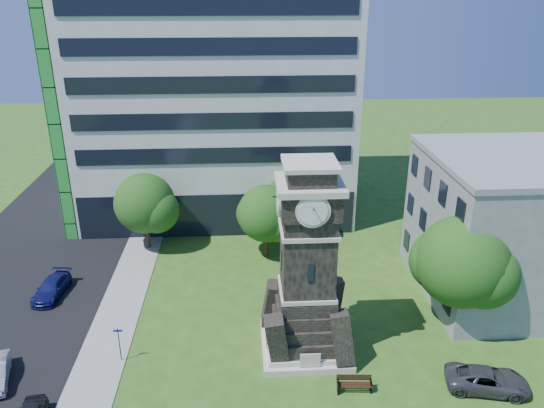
{
  "coord_description": "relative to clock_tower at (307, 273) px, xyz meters",
  "views": [
    {
      "loc": [
        -0.68,
        -25.26,
        20.99
      ],
      "look_at": [
        1.28,
        8.08,
        7.27
      ],
      "focal_mm": 35.0,
      "sensor_mm": 36.0,
      "label": 1
    }
  ],
  "objects": [
    {
      "name": "car_east_lot",
      "position": [
        9.74,
        -4.36,
        -4.64
      ],
      "size": [
        4.92,
        3.03,
        1.27
      ],
      "primitive_type": "imported",
      "rotation": [
        0.0,
        0.0,
        1.36
      ],
      "color": "#424347",
      "rests_on": "ground"
    },
    {
      "name": "street_sign",
      "position": [
        -11.26,
        -0.69,
        -3.83
      ],
      "size": [
        0.56,
        0.06,
        2.32
      ],
      "rotation": [
        0.0,
        0.0,
        -0.02
      ],
      "color": "black",
      "rests_on": "ground"
    },
    {
      "name": "clock_tower",
      "position": [
        0.0,
        0.0,
        0.0
      ],
      "size": [
        5.4,
        5.4,
        12.22
      ],
      "color": "beige",
      "rests_on": "ground"
    },
    {
      "name": "tree_nc",
      "position": [
        -1.73,
        12.32,
        -1.57
      ],
      "size": [
        5.21,
        4.74,
        6.24
      ],
      "rotation": [
        0.0,
        0.0,
        -0.12
      ],
      "color": "#332114",
      "rests_on": "ground"
    },
    {
      "name": "tree_east",
      "position": [
        10.02,
        1.31,
        -0.44
      ],
      "size": [
        6.45,
        5.86,
        7.98
      ],
      "rotation": [
        0.0,
        0.0,
        -0.03
      ],
      "color": "#332114",
      "rests_on": "ground"
    },
    {
      "name": "office_tall",
      "position": [
        -6.2,
        23.84,
        8.94
      ],
      "size": [
        26.2,
        15.11,
        28.6
      ],
      "color": "silver",
      "rests_on": "ground"
    },
    {
      "name": "sidewalk",
      "position": [
        -12.5,
        3.0,
        -5.25
      ],
      "size": [
        3.0,
        70.0,
        0.06
      ],
      "primitive_type": "cube",
      "color": "gray",
      "rests_on": "ground"
    },
    {
      "name": "car_street_north",
      "position": [
        -17.8,
        7.06,
        -4.67
      ],
      "size": [
        2.17,
        4.38,
        1.22
      ],
      "primitive_type": "imported",
      "rotation": [
        0.0,
        0.0,
        -0.11
      ],
      "color": "#121652",
      "rests_on": "ground"
    },
    {
      "name": "tree_ne",
      "position": [
        0.68,
        15.5,
        -1.54
      ],
      "size": [
        5.03,
        4.58,
        6.19
      ],
      "rotation": [
        0.0,
        0.0,
        0.28
      ],
      "color": "#332114",
      "rests_on": "ground"
    },
    {
      "name": "office_low",
      "position": [
        16.97,
        6.0,
        -0.07
      ],
      "size": [
        15.2,
        12.2,
        10.4
      ],
      "color": "#929497",
      "rests_on": "ground"
    },
    {
      "name": "tree_nw",
      "position": [
        -11.88,
        14.45,
        -1.29
      ],
      "size": [
        5.6,
        5.09,
        6.7
      ],
      "rotation": [
        0.0,
        0.0,
        -0.43
      ],
      "color": "#332114",
      "rests_on": "ground"
    },
    {
      "name": "ground",
      "position": [
        -3.0,
        -2.0,
        -5.28
      ],
      "size": [
        160.0,
        160.0,
        0.0
      ],
      "primitive_type": "plane",
      "color": "#305418",
      "rests_on": "ground"
    },
    {
      "name": "park_bench",
      "position": [
        2.28,
        -4.08,
        -4.75
      ],
      "size": [
        1.96,
        0.52,
        1.01
      ],
      "rotation": [
        0.0,
        0.0,
        -0.07
      ],
      "color": "black",
      "rests_on": "ground"
    }
  ]
}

